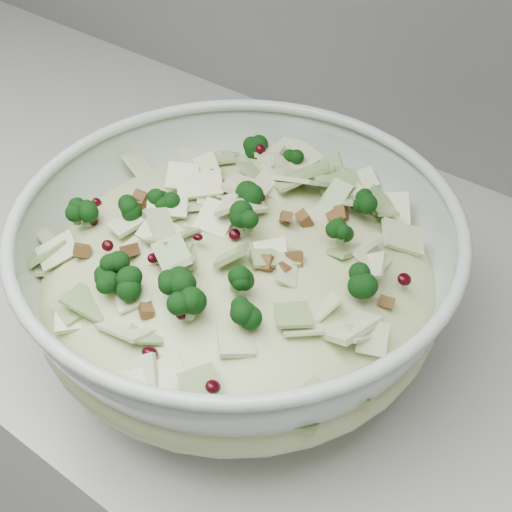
{
  "coord_description": "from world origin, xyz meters",
  "views": [
    {
      "loc": [
        -0.27,
        1.25,
        1.42
      ],
      "look_at": [
        -0.54,
        1.61,
        1.01
      ],
      "focal_mm": 50.0,
      "sensor_mm": 36.0,
      "label": 1
    }
  ],
  "objects": [
    {
      "name": "mixing_bowl",
      "position": [
        -0.55,
        1.6,
        0.98
      ],
      "size": [
        0.41,
        0.41,
        0.15
      ],
      "rotation": [
        0.0,
        0.0,
        0.08
      ],
      "color": "#B4C6B8",
      "rests_on": "counter"
    },
    {
      "name": "salad",
      "position": [
        -0.55,
        1.6,
        1.0
      ],
      "size": [
        0.38,
        0.38,
        0.15
      ],
      "rotation": [
        0.0,
        0.0,
        -0.08
      ],
      "color": "beige",
      "rests_on": "mixing_bowl"
    }
  ]
}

